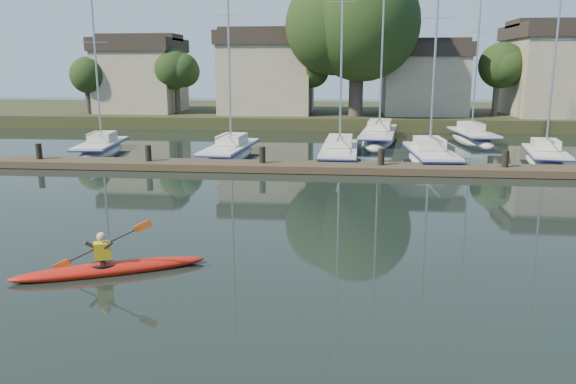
# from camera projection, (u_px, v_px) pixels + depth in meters

# --- Properties ---
(ground) EXTENTS (160.00, 160.00, 0.00)m
(ground) POSITION_uv_depth(u_px,v_px,m) (297.00, 267.00, 14.86)
(ground) COLOR black
(ground) RESTS_ON ground
(kayak) EXTENTS (4.67, 2.62, 1.55)m
(kayak) POSITION_uv_depth(u_px,v_px,m) (109.00, 266.00, 14.37)
(kayak) COLOR #B9110E
(kayak) RESTS_ON ground
(dock) EXTENTS (34.00, 2.00, 1.80)m
(dock) POSITION_uv_depth(u_px,v_px,m) (321.00, 167.00, 28.41)
(dock) COLOR #443526
(dock) RESTS_ON ground
(sailboat_0) EXTENTS (2.99, 7.50, 11.57)m
(sailboat_0) POSITION_uv_depth(u_px,v_px,m) (102.00, 155.00, 35.01)
(sailboat_0) COLOR silver
(sailboat_0) RESTS_ON ground
(sailboat_1) EXTENTS (2.67, 8.64, 13.93)m
(sailboat_1) POSITION_uv_depth(u_px,v_px,m) (230.00, 159.00, 33.49)
(sailboat_1) COLOR silver
(sailboat_1) RESTS_ON ground
(sailboat_2) EXTENTS (2.34, 9.09, 14.96)m
(sailboat_2) POSITION_uv_depth(u_px,v_px,m) (339.00, 161.00, 32.71)
(sailboat_2) COLOR silver
(sailboat_2) RESTS_ON ground
(sailboat_3) EXTENTS (2.63, 8.44, 13.44)m
(sailboat_3) POSITION_uv_depth(u_px,v_px,m) (430.00, 164.00, 31.59)
(sailboat_3) COLOR silver
(sailboat_3) RESTS_ON ground
(sailboat_4) EXTENTS (3.20, 7.04, 11.54)m
(sailboat_4) POSITION_uv_depth(u_px,v_px,m) (545.00, 164.00, 31.62)
(sailboat_4) COLOR silver
(sailboat_4) RESTS_ON ground
(sailboat_6) EXTENTS (3.63, 11.39, 17.80)m
(sailboat_6) POSITION_uv_depth(u_px,v_px,m) (379.00, 142.00, 40.76)
(sailboat_6) COLOR silver
(sailboat_6) RESTS_ON ground
(sailboat_7) EXTENTS (2.83, 8.29, 13.12)m
(sailboat_7) POSITION_uv_depth(u_px,v_px,m) (472.00, 142.00, 40.69)
(sailboat_7) COLOR silver
(sailboat_7) RESTS_ON ground
(shore) EXTENTS (90.00, 25.25, 12.75)m
(shore) POSITION_uv_depth(u_px,v_px,m) (351.00, 88.00, 53.10)
(shore) COLOR #27351A
(shore) RESTS_ON ground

